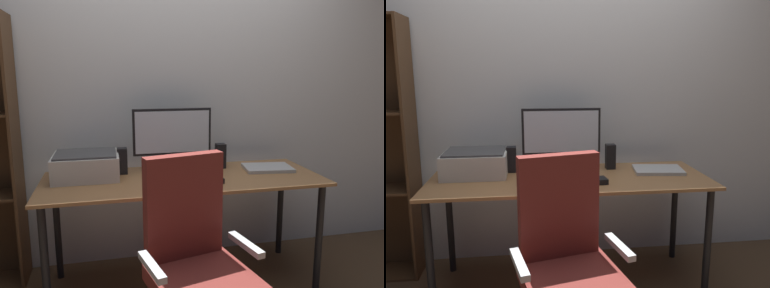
% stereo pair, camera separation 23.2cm
% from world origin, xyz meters
% --- Properties ---
extents(ground_plane, '(12.00, 12.00, 0.00)m').
position_xyz_m(ground_plane, '(0.00, 0.00, 0.00)').
color(ground_plane, '#4C3826').
extents(back_wall, '(6.40, 0.10, 2.60)m').
position_xyz_m(back_wall, '(0.00, 0.50, 1.30)').
color(back_wall, silver).
rests_on(back_wall, ground).
extents(desk, '(1.75, 0.66, 0.74)m').
position_xyz_m(desk, '(0.00, 0.00, 0.66)').
color(desk, olive).
rests_on(desk, ground).
extents(monitor, '(0.53, 0.20, 0.42)m').
position_xyz_m(monitor, '(-0.04, 0.19, 0.98)').
color(monitor, black).
rests_on(monitor, desk).
extents(keyboard, '(0.29, 0.11, 0.02)m').
position_xyz_m(keyboard, '(-0.07, -0.17, 0.75)').
color(keyboard, silver).
rests_on(keyboard, desk).
extents(mouse, '(0.07, 0.10, 0.03)m').
position_xyz_m(mouse, '(0.18, -0.15, 0.76)').
color(mouse, black).
rests_on(mouse, desk).
extents(coffee_mug, '(0.10, 0.09, 0.11)m').
position_xyz_m(coffee_mug, '(0.07, -0.02, 0.79)').
color(coffee_mug, '#387F51').
rests_on(coffee_mug, desk).
extents(laptop, '(0.35, 0.27, 0.02)m').
position_xyz_m(laptop, '(0.60, 0.07, 0.75)').
color(laptop, '#B7BABC').
rests_on(laptop, desk).
extents(speaker_left, '(0.06, 0.07, 0.17)m').
position_xyz_m(speaker_left, '(-0.37, 0.18, 0.82)').
color(speaker_left, black).
rests_on(speaker_left, desk).
extents(speaker_right, '(0.06, 0.07, 0.17)m').
position_xyz_m(speaker_right, '(0.30, 0.18, 0.82)').
color(speaker_right, black).
rests_on(speaker_right, desk).
extents(printer, '(0.40, 0.34, 0.16)m').
position_xyz_m(printer, '(-0.60, 0.13, 0.82)').
color(printer, silver).
rests_on(printer, desk).
extents(office_chair, '(0.56, 0.55, 1.01)m').
position_xyz_m(office_chair, '(-0.08, -0.67, 0.46)').
color(office_chair, '#B7BABC').
rests_on(office_chair, ground).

